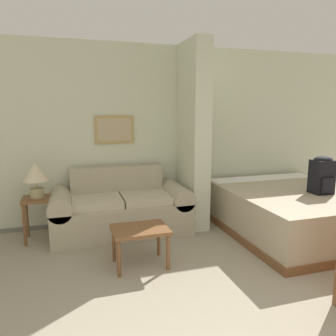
{
  "coord_description": "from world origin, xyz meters",
  "views": [
    {
      "loc": [
        -1.16,
        -1.12,
        1.66
      ],
      "look_at": [
        -0.14,
        2.18,
        1.05
      ],
      "focal_mm": 35.0,
      "sensor_mm": 36.0,
      "label": 1
    }
  ],
  "objects": [
    {
      "name": "table_lamp",
      "position": [
        -1.56,
        3.21,
        0.86
      ],
      "size": [
        0.31,
        0.31,
        0.45
      ],
      "color": "tan",
      "rests_on": "side_table"
    },
    {
      "name": "couch",
      "position": [
        -0.5,
        3.2,
        0.32
      ],
      "size": [
        1.86,
        0.84,
        0.87
      ],
      "color": "tan",
      "rests_on": "ground_plane"
    },
    {
      "name": "wall_back",
      "position": [
        -0.0,
        3.69,
        1.29
      ],
      "size": [
        7.33,
        0.16,
        2.6
      ],
      "color": "beige",
      "rests_on": "ground_plane"
    },
    {
      "name": "bed",
      "position": [
        1.81,
        2.52,
        0.3
      ],
      "size": [
        1.89,
        2.14,
        0.59
      ],
      "color": "brown",
      "rests_on": "ground_plane"
    },
    {
      "name": "backpack",
      "position": [
        1.97,
        2.24,
        0.85
      ],
      "size": [
        0.27,
        0.24,
        0.49
      ],
      "color": "black",
      "rests_on": "bed"
    },
    {
      "name": "coffee_table",
      "position": [
        -0.46,
        2.14,
        0.36
      ],
      "size": [
        0.6,
        0.45,
        0.42
      ],
      "color": "brown",
      "rests_on": "ground_plane"
    },
    {
      "name": "side_table",
      "position": [
        -1.56,
        3.21,
        0.45
      ],
      "size": [
        0.37,
        0.37,
        0.57
      ],
      "color": "brown",
      "rests_on": "ground_plane"
    },
    {
      "name": "wall_partition_pillar",
      "position": [
        0.56,
        3.24,
        1.3
      ],
      "size": [
        0.24,
        0.77,
        2.6
      ],
      "color": "beige",
      "rests_on": "ground_plane"
    }
  ]
}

